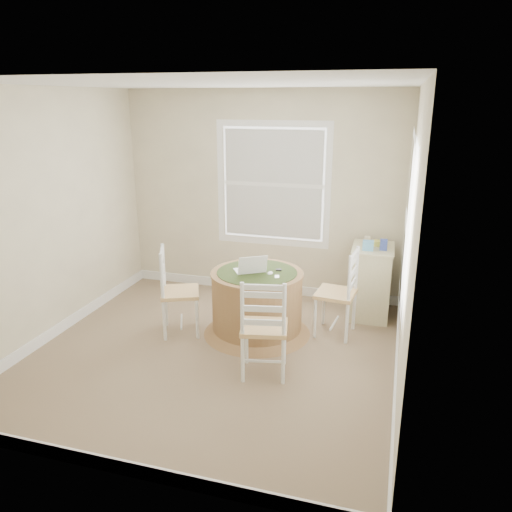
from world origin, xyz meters
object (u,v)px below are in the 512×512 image
(chair_left, at_px, (180,292))
(laptop, at_px, (250,269))
(corner_chest, at_px, (371,281))
(round_table, at_px, (257,300))
(chair_right, at_px, (336,293))
(chair_near, at_px, (264,327))

(chair_left, height_order, laptop, chair_left)
(corner_chest, bearing_deg, chair_left, -153.26)
(round_table, relative_size, chair_right, 1.24)
(laptop, height_order, corner_chest, laptop)
(round_table, relative_size, corner_chest, 1.39)
(chair_near, relative_size, laptop, 2.34)
(chair_left, bearing_deg, corner_chest, -85.69)
(round_table, distance_m, chair_right, 0.85)
(round_table, bearing_deg, chair_right, 0.48)
(chair_left, distance_m, chair_right, 1.69)
(laptop, bearing_deg, corner_chest, -178.02)
(chair_right, relative_size, laptop, 2.34)
(chair_left, distance_m, laptop, 0.81)
(chair_left, relative_size, corner_chest, 1.12)
(round_table, xyz_separation_m, corner_chest, (1.15, 0.84, 0.04))
(chair_right, relative_size, corner_chest, 1.12)
(chair_left, distance_m, chair_near, 1.25)
(round_table, distance_m, chair_left, 0.84)
(chair_near, relative_size, corner_chest, 1.12)
(round_table, bearing_deg, chair_left, -179.71)
(chair_near, relative_size, chair_right, 1.00)
(chair_near, xyz_separation_m, laptop, (-0.37, 0.79, 0.26))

